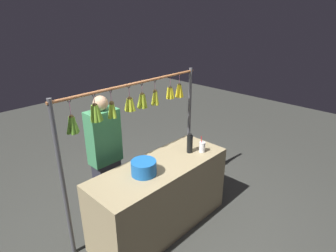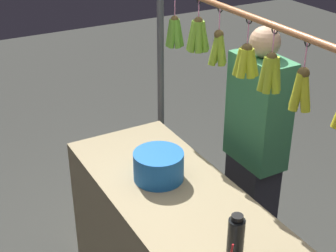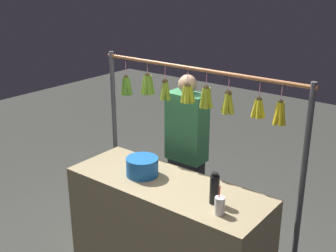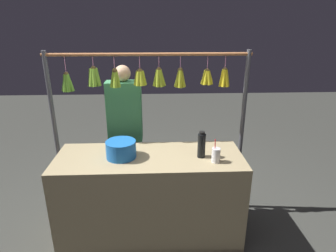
{
  "view_description": "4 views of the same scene",
  "coord_description": "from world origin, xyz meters",
  "px_view_note": "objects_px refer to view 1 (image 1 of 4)",
  "views": [
    {
      "loc": [
        1.96,
        2.0,
        2.49
      ],
      "look_at": [
        -0.13,
        0.0,
        1.3
      ],
      "focal_mm": 30.25,
      "sensor_mm": 36.0,
      "label": 1
    },
    {
      "loc": [
        -1.76,
        1.07,
        2.36
      ],
      "look_at": [
        0.17,
        0.0,
        1.22
      ],
      "focal_mm": 53.41,
      "sensor_mm": 36.0,
      "label": 2
    },
    {
      "loc": [
        -1.95,
        2.49,
        2.48
      ],
      "look_at": [
        -0.01,
        0.0,
        1.36
      ],
      "focal_mm": 46.35,
      "sensor_mm": 36.0,
      "label": 3
    },
    {
      "loc": [
        -0.07,
        2.36,
        2.02
      ],
      "look_at": [
        -0.17,
        0.0,
        1.15
      ],
      "focal_mm": 30.24,
      "sensor_mm": 36.0,
      "label": 4
    }
  ],
  "objects_px": {
    "drink_cup": "(202,147)",
    "vendor_person": "(106,159)",
    "water_bottle": "(190,144)",
    "blue_bucket": "(144,168)"
  },
  "relations": [
    {
      "from": "water_bottle",
      "to": "vendor_person",
      "type": "height_order",
      "value": "vendor_person"
    },
    {
      "from": "blue_bucket",
      "to": "water_bottle",
      "type": "bearing_deg",
      "value": 177.92
    },
    {
      "from": "water_bottle",
      "to": "blue_bucket",
      "type": "relative_size",
      "value": 0.91
    },
    {
      "from": "vendor_person",
      "to": "water_bottle",
      "type": "bearing_deg",
      "value": 137.01
    },
    {
      "from": "water_bottle",
      "to": "drink_cup",
      "type": "relative_size",
      "value": 1.17
    },
    {
      "from": "vendor_person",
      "to": "blue_bucket",
      "type": "bearing_deg",
      "value": 92.35
    },
    {
      "from": "drink_cup",
      "to": "vendor_person",
      "type": "xyz_separation_m",
      "value": [
        0.87,
        -0.81,
        -0.14
      ]
    },
    {
      "from": "water_bottle",
      "to": "vendor_person",
      "type": "bearing_deg",
      "value": -42.99
    },
    {
      "from": "drink_cup",
      "to": "vendor_person",
      "type": "relative_size",
      "value": 0.13
    },
    {
      "from": "drink_cup",
      "to": "vendor_person",
      "type": "bearing_deg",
      "value": -43.04
    }
  ]
}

